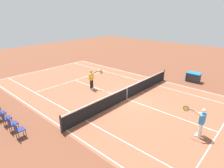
# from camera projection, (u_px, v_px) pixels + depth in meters

# --- Properties ---
(ground_plane) EXTENTS (60.00, 60.00, 0.00)m
(ground_plane) POSITION_uv_depth(u_px,v_px,m) (127.00, 99.00, 14.35)
(ground_plane) COLOR brown
(court_slab) EXTENTS (24.20, 11.40, 0.00)m
(court_slab) POSITION_uv_depth(u_px,v_px,m) (127.00, 99.00, 14.35)
(court_slab) COLOR #935138
(court_slab) RESTS_ON ground_plane
(court_line_markings) EXTENTS (23.85, 11.05, 0.01)m
(court_line_markings) POSITION_uv_depth(u_px,v_px,m) (127.00, 99.00, 14.35)
(court_line_markings) COLOR white
(court_line_markings) RESTS_ON ground_plane
(tennis_net) EXTENTS (0.10, 11.70, 1.08)m
(tennis_net) POSITION_uv_depth(u_px,v_px,m) (127.00, 93.00, 14.17)
(tennis_net) COLOR #2D2D33
(tennis_net) RESTS_ON ground_plane
(tennis_player_near) EXTENTS (0.99, 0.86, 1.70)m
(tennis_player_near) POSITION_uv_depth(u_px,v_px,m) (92.00, 79.00, 15.94)
(tennis_player_near) COLOR black
(tennis_player_near) RESTS_ON ground_plane
(tennis_player_far) EXTENTS (1.05, 0.78, 1.70)m
(tennis_player_far) POSITION_uv_depth(u_px,v_px,m) (201.00, 121.00, 9.69)
(tennis_player_far) COLOR white
(tennis_player_far) RESTS_ON ground_plane
(tennis_ball) EXTENTS (0.07, 0.07, 0.07)m
(tennis_ball) POSITION_uv_depth(u_px,v_px,m) (46.00, 92.00, 15.55)
(tennis_ball) COLOR #CCE01E
(tennis_ball) RESTS_ON ground_plane
(spectator_chair_0) EXTENTS (0.44, 0.44, 0.88)m
(spectator_chair_0) POSITION_uv_depth(u_px,v_px,m) (18.00, 129.00, 9.72)
(spectator_chair_0) COLOR #38383D
(spectator_chair_0) RESTS_ON ground_plane
(spectator_chair_1) EXTENTS (0.44, 0.44, 0.88)m
(spectator_chair_1) POSITION_uv_depth(u_px,v_px,m) (11.00, 123.00, 10.27)
(spectator_chair_1) COLOR #38383D
(spectator_chair_1) RESTS_ON ground_plane
(spectator_chair_2) EXTENTS (0.44, 0.44, 0.88)m
(spectator_chair_2) POSITION_uv_depth(u_px,v_px,m) (5.00, 117.00, 10.82)
(spectator_chair_2) COLOR #38383D
(spectator_chair_2) RESTS_ON ground_plane
(spectator_chair_3) EXTENTS (0.44, 0.44, 0.88)m
(spectator_chair_3) POSITION_uv_depth(u_px,v_px,m) (0.00, 112.00, 11.37)
(spectator_chair_3) COLOR #38383D
(spectator_chair_3) RESTS_ON ground_plane
(equipment_cart_tarped) EXTENTS (1.25, 0.84, 0.85)m
(equipment_cart_tarped) POSITION_uv_depth(u_px,v_px,m) (193.00, 77.00, 17.88)
(equipment_cart_tarped) COLOR #2D2D33
(equipment_cart_tarped) RESTS_ON ground_plane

